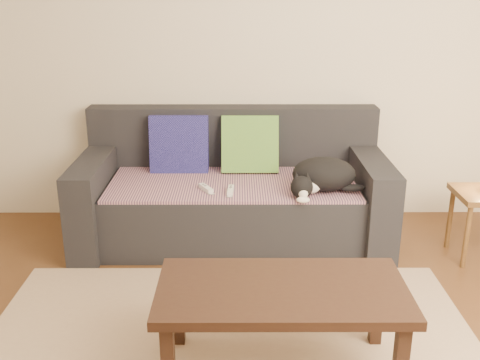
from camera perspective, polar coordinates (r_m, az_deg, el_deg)
The scene contains 10 objects.
back_wall at distance 4.13m, azimuth -0.75°, elevation 13.59°, with size 4.50×0.04×2.60m, color beige.
sofa at distance 3.94m, azimuth -0.74°, elevation -1.53°, with size 2.10×0.94×0.87m.
throw_blanket at distance 3.81m, azimuth -0.76°, elevation -0.32°, with size 1.66×0.74×0.02m, color #392648.
cushion_navy at distance 4.02m, azimuth -6.19°, elevation 3.60°, with size 0.41×0.10×0.41m, color #100F41.
cushion_green at distance 4.00m, azimuth 1.01°, elevation 3.63°, with size 0.40×0.10×0.40m, color #0D5341.
cat at distance 3.65m, azimuth 8.35°, elevation 0.45°, with size 0.50×0.43×0.22m.
wii_remote_a at distance 3.65m, azimuth -3.47°, elevation -0.87°, with size 0.15×0.04×0.03m, color white.
wii_remote_b at distance 3.60m, azimuth -0.96°, elevation -1.08°, with size 0.15×0.04×0.03m, color white.
rug at distance 2.83m, azimuth -1.00°, elevation -17.67°, with size 2.50×1.80×0.01m, color tan.
coffee_table at distance 2.55m, azimuth 4.27°, elevation -11.87°, with size 1.11×0.56×0.44m.
Camera 1 is at (0.04, -2.11, 1.70)m, focal length 42.00 mm.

